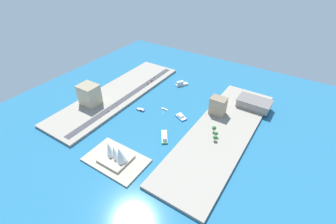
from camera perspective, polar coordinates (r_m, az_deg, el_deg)
The scene contains 20 objects.
ground_plane at distance 343.77m, azimuth -1.10°, elevation -0.07°, with size 440.00×440.00×0.00m, color #23668E.
quay_west at distance 312.46m, azimuth 12.36°, elevation -4.91°, with size 70.00×240.00×3.57m, color gray.
quay_east at distance 390.56m, azimuth -11.84°, elevation 4.22°, with size 70.00×240.00×3.57m, color gray.
peninsula_point at distance 279.44m, azimuth -12.19°, elevation -11.05°, with size 68.48×43.13×2.00m, color #A89E89.
road_strip at distance 376.97m, azimuth -9.57°, elevation 3.60°, with size 9.62×228.00×0.15m, color #38383D.
ferry_white_commuter at distance 408.88m, azimuth 3.17°, elevation 6.68°, with size 17.39×21.48×7.93m.
patrol_launch_navy at distance 349.15m, azimuth -6.50°, elevation 0.56°, with size 13.04×4.86×3.48m.
catamaran_blue at distance 333.10m, azimuth 3.07°, elevation -1.10°, with size 18.60×14.47×4.49m.
sailboat_small_white at distance 348.25m, azimuth -0.75°, elevation 0.64°, with size 11.77×2.48×11.33m.
ferry_green_doubledeck at distance 299.21m, azimuth -0.85°, elevation -5.88°, with size 20.30×24.40×6.46m.
carpark_squat_concrete at distance 367.61m, azimuth 19.72°, elevation 1.97°, with size 46.67×28.35×11.49m.
apartment_midrise_tan at distance 335.94m, azimuth 11.75°, elevation 1.44°, with size 21.30×16.60×24.60m.
office_block_beige at distance 366.68m, azimuth -18.13°, elevation 3.95°, with size 27.98×23.54×29.95m.
van_white at distance 425.65m, azimuth -3.44°, elevation 8.15°, with size 2.10×4.63×1.51m.
sedan_silver at distance 348.71m, azimuth -14.02°, elevation 0.19°, with size 1.94×4.36×1.51m.
taxi_yellow_cab at distance 407.82m, azimuth -4.83°, elevation 6.77°, with size 2.07×4.42×1.57m.
pickup_red at distance 415.71m, azimuth -3.90°, elevation 7.42°, with size 2.08×4.39×1.64m.
traffic_light_waterfront at distance 353.72m, azimuth -12.05°, elevation 1.75°, with size 0.36×0.36×6.50m.
opera_landmark at distance 272.27m, azimuth -12.24°, elevation -9.83°, with size 32.07×29.16×21.73m.
park_tree_cluster at distance 300.73m, azimuth 11.06°, elevation -4.76°, with size 13.12×19.94×8.67m.
Camera 1 is at (-157.21, 230.36, 200.97)m, focal length 25.73 mm.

